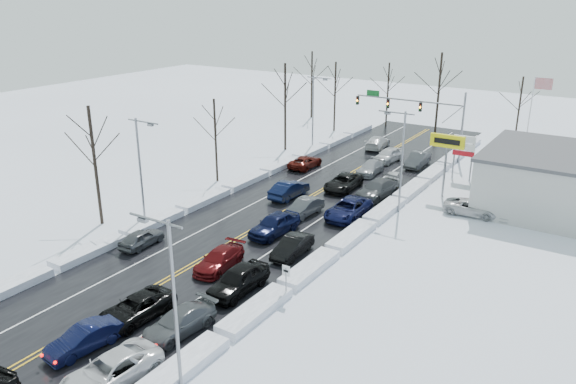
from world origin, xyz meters
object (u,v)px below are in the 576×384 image
Objects in this scene: traffic_signal_mast at (420,110)px; flagpole at (531,115)px; oncoming_car_0 at (289,197)px; tires_plus_sign at (447,146)px.

flagpole reaches higher than traffic_signal_mast.
flagpole reaches higher than oncoming_car_0.
tires_plus_sign reaches higher than oncoming_car_0.
flagpole is at bearing -125.90° from oncoming_car_0.
oncoming_car_0 is at bearing -104.23° from traffic_signal_mast.
oncoming_car_0 is (-16.82, -22.12, -5.93)m from flagpole.
traffic_signal_mast is at bearing 120.46° from tires_plus_sign.
traffic_signal_mast is at bearing -170.27° from flagpole.
flagpole reaches higher than tires_plus_sign.
flagpole is 28.42m from oncoming_car_0.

